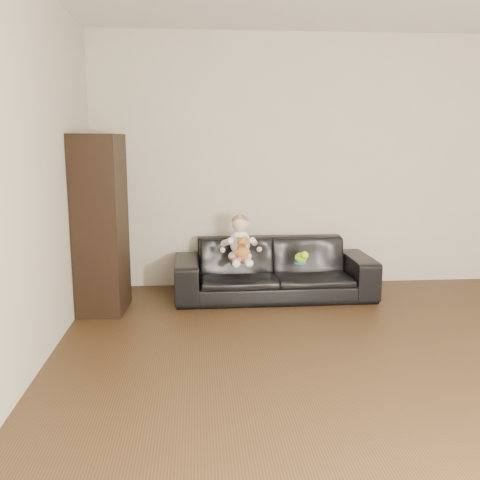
{
  "coord_description": "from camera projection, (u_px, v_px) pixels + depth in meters",
  "views": [
    {
      "loc": [
        -1.43,
        -2.81,
        1.51
      ],
      "look_at": [
        -1.03,
        2.16,
        0.59
      ],
      "focal_mm": 40.0,
      "sensor_mm": 36.0,
      "label": 1
    }
  ],
  "objects": [
    {
      "name": "wall_back",
      "position": [
        333.0,
        162.0,
        5.6
      ],
      "size": [
        5.0,
        0.0,
        5.0
      ],
      "primitive_type": "plane",
      "rotation": [
        1.57,
        0.0,
        0.0
      ],
      "color": "beige",
      "rests_on": "ground"
    },
    {
      "name": "sofa",
      "position": [
        274.0,
        269.0,
        5.24
      ],
      "size": [
        1.94,
        0.77,
        0.56
      ],
      "primitive_type": "imported",
      "rotation": [
        0.0,
        0.0,
        0.01
      ],
      "color": "black",
      "rests_on": "floor"
    },
    {
      "name": "shelf_item",
      "position": [
        101.0,
        184.0,
        4.66
      ],
      "size": [
        0.19,
        0.26,
        0.28
      ],
      "primitive_type": "cube",
      "rotation": [
        0.0,
        0.0,
        -0.06
      ],
      "color": "silver",
      "rests_on": "cabinet"
    },
    {
      "name": "baby",
      "position": [
        240.0,
        242.0,
        5.06
      ],
      "size": [
        0.32,
        0.4,
        0.46
      ],
      "rotation": [
        0.0,
        0.0,
        0.11
      ],
      "color": "#FAD3DC",
      "rests_on": "sofa"
    },
    {
      "name": "toy_rattle",
      "position": [
        302.0,
        259.0,
        5.1
      ],
      "size": [
        0.1,
        0.1,
        0.08
      ],
      "primitive_type": "sphere",
      "rotation": [
        0.0,
        0.0,
        0.39
      ],
      "color": "orange",
      "rests_on": "sofa"
    },
    {
      "name": "toy_blue_disc",
      "position": [
        300.0,
        262.0,
        5.08
      ],
      "size": [
        0.13,
        0.13,
        0.02
      ],
      "primitive_type": "cylinder",
      "rotation": [
        0.0,
        0.0,
        -0.19
      ],
      "color": "blue",
      "rests_on": "sofa"
    },
    {
      "name": "cabinet",
      "position": [
        101.0,
        225.0,
        4.72
      ],
      "size": [
        0.43,
        0.56,
        1.58
      ],
      "primitive_type": "cube",
      "rotation": [
        0.0,
        0.0,
        -0.06
      ],
      "color": "black",
      "rests_on": "floor"
    },
    {
      "name": "teddy_bear",
      "position": [
        242.0,
        249.0,
        4.93
      ],
      "size": [
        0.14,
        0.14,
        0.22
      ],
      "rotation": [
        0.0,
        0.0,
        0.25
      ],
      "color": "#A86430",
      "rests_on": "sofa"
    },
    {
      "name": "floor",
      "position": [
        444.0,
        402.0,
        3.14
      ],
      "size": [
        5.5,
        5.5,
        0.0
      ],
      "primitive_type": "plane",
      "color": "#3E2915",
      "rests_on": "ground"
    },
    {
      "name": "toy_green",
      "position": [
        301.0,
        258.0,
        5.08
      ],
      "size": [
        0.15,
        0.17,
        0.1
      ],
      "primitive_type": "ellipsoid",
      "rotation": [
        0.0,
        0.0,
        -0.22
      ],
      "color": "#8BE31A",
      "rests_on": "sofa"
    }
  ]
}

